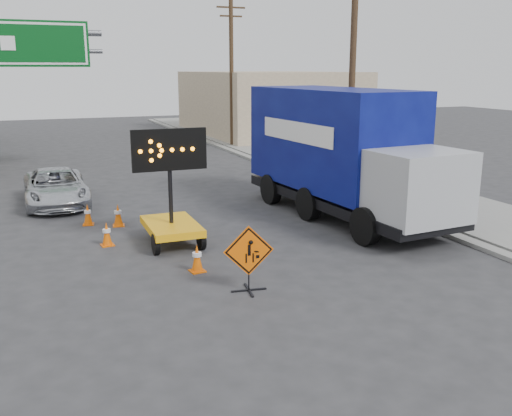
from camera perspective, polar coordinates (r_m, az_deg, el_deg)
ground at (r=11.83m, az=0.94°, el=-10.33°), size 100.00×100.00×0.00m
curb_right at (r=27.85m, az=2.40°, el=3.90°), size 0.40×60.00×0.12m
sidewalk_right at (r=28.87m, az=6.57°, el=4.20°), size 4.00×60.00×0.15m
building_right_far at (r=43.57m, az=1.13°, el=10.44°), size 10.00×14.00×4.60m
highway_gantry at (r=27.88m, az=-23.27°, el=13.19°), size 6.18×0.38×6.90m
utility_pole_near at (r=23.40m, az=9.61°, el=13.23°), size 1.80×0.26×9.00m
utility_pole_far at (r=36.07m, az=-2.47°, el=13.53°), size 1.80×0.26×9.00m
construction_sign at (r=12.59m, az=-0.74°, el=-4.90°), size 1.13×0.81×1.51m
arrow_board at (r=16.17m, az=-8.46°, el=-1.10°), size 2.06×2.31×3.26m
pickup_truck at (r=21.94m, az=-19.38°, el=1.98°), size 2.15×4.63×1.29m
box_truck at (r=19.06m, az=8.63°, el=4.77°), size 3.31×8.99×4.19m
cone_a at (r=13.99m, az=-5.92°, el=-5.00°), size 0.39×0.39×0.69m
cone_b at (r=16.47m, az=-14.70°, el=-2.51°), size 0.38×0.38×0.68m
cone_c at (r=18.42m, az=-13.63°, el=-0.68°), size 0.41×0.41×0.71m
cone_d at (r=18.81m, az=-16.48°, el=-0.63°), size 0.39×0.39×0.67m
cone_e at (r=21.09m, az=-17.03°, el=0.86°), size 0.43×0.43×0.68m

